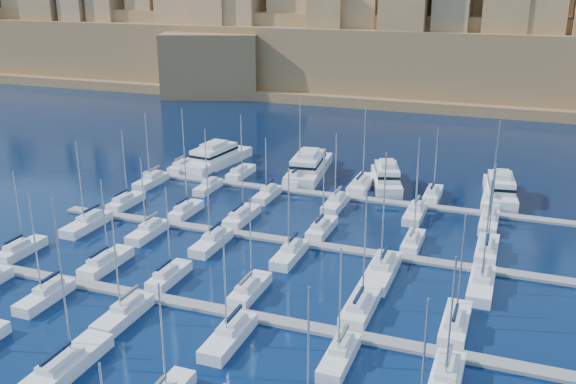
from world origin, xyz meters
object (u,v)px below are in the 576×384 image
at_px(motor_yacht_b, 309,166).
at_px(motor_yacht_c, 386,178).
at_px(sailboat_2, 68,364).
at_px(motor_yacht_a, 216,157).
at_px(motor_yacht_d, 500,189).

height_order(motor_yacht_b, motor_yacht_c, same).
xyz_separation_m(sailboat_2, motor_yacht_b, (1.06, 70.81, 0.94)).
distance_m(motor_yacht_b, motor_yacht_c, 15.98).
bearing_deg(sailboat_2, motor_yacht_a, 105.05).
bearing_deg(motor_yacht_c, motor_yacht_b, 172.48).
relative_size(motor_yacht_a, motor_yacht_b, 0.96).
xyz_separation_m(sailboat_2, motor_yacht_d, (36.97, 68.97, 0.94)).
height_order(motor_yacht_a, motor_yacht_b, same).
distance_m(sailboat_2, motor_yacht_a, 72.93).
bearing_deg(motor_yacht_d, motor_yacht_b, 177.07).
bearing_deg(motor_yacht_a, sailboat_2, -74.95).
height_order(sailboat_2, motor_yacht_b, sailboat_2).
bearing_deg(motor_yacht_b, motor_yacht_c, -7.52).
relative_size(motor_yacht_a, motor_yacht_c, 1.22).
distance_m(motor_yacht_a, motor_yacht_b, 20.01).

